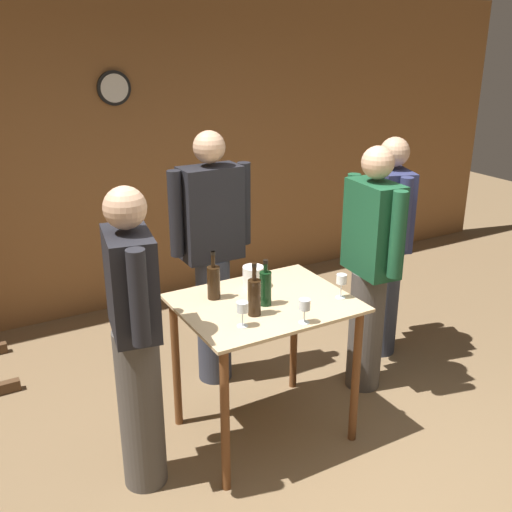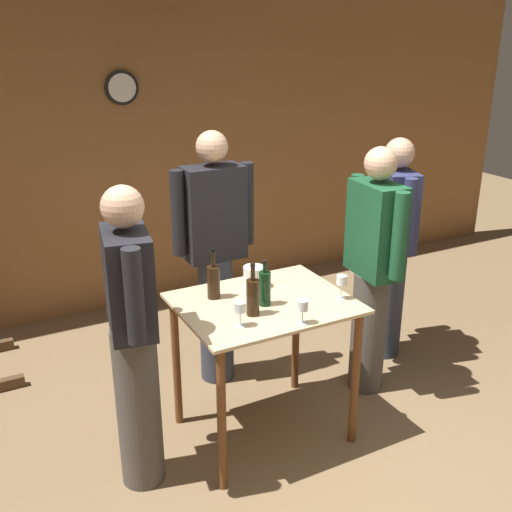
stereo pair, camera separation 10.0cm
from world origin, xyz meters
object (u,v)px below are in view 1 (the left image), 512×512
at_px(wine_bottle_far_left, 214,281).
at_px(person_host, 135,338).
at_px(person_visitor_bearded, 387,244).
at_px(person_visitor_near_door, 212,255).
at_px(wine_glass_near_center, 305,306).
at_px(wine_glass_near_left, 242,308).
at_px(wine_glass_near_right, 341,280).
at_px(person_visitor_with_scarf, 370,267).
at_px(wine_bottle_left, 254,296).
at_px(wine_bottle_center, 265,287).
at_px(ice_bucket, 253,277).

distance_m(wine_bottle_far_left, person_host, 0.62).
bearing_deg(person_visitor_bearded, person_visitor_near_door, 167.26).
distance_m(wine_bottle_far_left, person_visitor_near_door, 0.60).
height_order(wine_bottle_far_left, wine_glass_near_center, wine_bottle_far_left).
height_order(wine_glass_near_left, wine_glass_near_center, wine_glass_near_left).
relative_size(wine_glass_near_right, person_visitor_with_scarf, 0.09).
height_order(wine_bottle_left, wine_glass_near_left, wine_bottle_left).
bearing_deg(wine_bottle_center, wine_bottle_left, -145.37).
relative_size(wine_glass_near_left, wine_glass_near_right, 0.95).
bearing_deg(wine_glass_near_right, wine_glass_near_center, -156.00).
distance_m(wine_glass_near_right, person_visitor_bearded, 1.09).
bearing_deg(wine_bottle_far_left, person_visitor_bearded, 9.12).
height_order(wine_glass_near_center, person_visitor_near_door, person_visitor_near_door).
distance_m(wine_bottle_left, wine_glass_near_right, 0.56).
height_order(wine_glass_near_right, person_visitor_near_door, person_visitor_near_door).
relative_size(person_host, person_visitor_with_scarf, 0.99).
distance_m(wine_glass_near_left, person_host, 0.57).
relative_size(person_host, person_visitor_bearded, 1.01).
xyz_separation_m(person_host, person_visitor_near_door, (0.81, 0.78, 0.05)).
bearing_deg(wine_bottle_left, wine_glass_near_center, -49.89).
bearing_deg(wine_bottle_left, person_visitor_bearded, 21.01).
bearing_deg(person_visitor_bearded, ice_bucket, -170.35).
bearing_deg(person_visitor_bearded, person_host, -166.96).
bearing_deg(person_visitor_bearded, wine_bottle_far_left, -170.88).
distance_m(wine_bottle_center, wine_glass_near_left, 0.30).
bearing_deg(wine_glass_near_center, ice_bucket, 90.01).
xyz_separation_m(wine_bottle_left, wine_glass_near_right, (0.55, -0.06, -0.00)).
xyz_separation_m(wine_bottle_left, person_host, (-0.66, 0.07, -0.12)).
distance_m(wine_bottle_center, wine_glass_near_center, 0.31).
height_order(wine_bottle_left, person_visitor_with_scarf, person_visitor_with_scarf).
height_order(person_visitor_with_scarf, person_visitor_bearded, person_visitor_with_scarf).
distance_m(wine_bottle_far_left, wine_glass_near_left, 0.40).
xyz_separation_m(wine_bottle_left, wine_glass_near_left, (-0.12, -0.09, -0.01)).
xyz_separation_m(wine_bottle_left, person_visitor_with_scarf, (1.02, 0.24, -0.11)).
height_order(wine_glass_near_center, person_visitor_bearded, person_visitor_bearded).
bearing_deg(wine_glass_near_left, ice_bucket, 54.53).
height_order(wine_bottle_far_left, person_visitor_near_door, person_visitor_near_door).
height_order(wine_bottle_center, person_visitor_with_scarf, person_visitor_with_scarf).
height_order(wine_bottle_center, wine_glass_near_right, wine_bottle_center).
distance_m(wine_bottle_center, person_visitor_bearded, 1.42).
distance_m(wine_bottle_far_left, wine_bottle_center, 0.31).
height_order(person_visitor_with_scarf, person_visitor_near_door, person_visitor_near_door).
height_order(wine_bottle_left, person_visitor_bearded, person_visitor_bearded).
bearing_deg(person_visitor_near_door, wine_bottle_center, -92.24).
relative_size(wine_glass_near_left, ice_bucket, 1.07).
height_order(wine_glass_near_right, person_host, person_host).
distance_m(person_host, person_visitor_bearded, 2.17).
height_order(wine_bottle_far_left, wine_bottle_left, wine_bottle_left).
bearing_deg(wine_glass_near_center, wine_glass_near_left, 157.53).
relative_size(person_host, person_visitor_near_door, 0.95).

